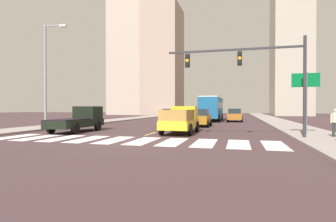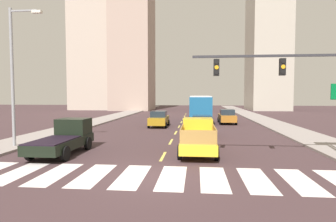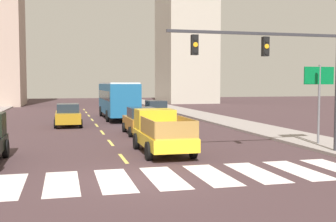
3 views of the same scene
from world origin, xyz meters
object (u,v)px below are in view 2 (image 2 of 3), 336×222
pickup_dark (65,137)px  sedan_mid (202,125)px  sedan_near_left (159,119)px  traffic_signal_gantry (304,81)px  pickup_stakebed (198,137)px  streetlight_left (14,72)px  sedan_far (227,116)px  city_bus (200,107)px

pickup_dark → sedan_mid: pickup_dark is taller
sedan_near_left → traffic_signal_gantry: 18.57m
pickup_stakebed → streetlight_left: size_ratio=0.58×
pickup_dark → sedan_far: bearing=61.3°
sedan_mid → sedan_near_left: bearing=126.9°
pickup_stakebed → sedan_near_left: bearing=110.0°
city_bus → sedan_mid: (-0.01, -12.06, -1.09)m
pickup_dark → traffic_signal_gantry: bearing=-3.4°
pickup_stakebed → traffic_signal_gantry: 6.58m
city_bus → sedan_mid: bearing=-88.8°
sedan_mid → sedan_near_left: size_ratio=1.00×
city_bus → sedan_far: bearing=-28.5°
pickup_stakebed → sedan_mid: 7.15m
sedan_near_left → streetlight_left: 15.66m
pickup_stakebed → streetlight_left: 12.46m
sedan_near_left → traffic_signal_gantry: size_ratio=0.54×
pickup_stakebed → sedan_far: 17.75m
traffic_signal_gantry → streetlight_left: bearing=170.9°
sedan_far → traffic_signal_gantry: traffic_signal_gantry is taller
city_bus → traffic_signal_gantry: bearing=-76.3°
traffic_signal_gantry → streetlight_left: size_ratio=0.91×
streetlight_left → sedan_near_left: bearing=59.5°
traffic_signal_gantry → pickup_stakebed: bearing=154.7°
sedan_mid → traffic_signal_gantry: bearing=-62.8°
city_bus → pickup_dark: bearing=-111.1°
pickup_stakebed → sedan_mid: bearing=89.7°
pickup_stakebed → sedan_near_left: size_ratio=1.18×
pickup_stakebed → sedan_mid: (0.38, 7.14, -0.08)m
city_bus → traffic_signal_gantry: size_ratio=1.33×
pickup_stakebed → pickup_dark: 7.95m
pickup_dark → city_bus: bearing=71.0°
streetlight_left → sedan_far: bearing=48.1°
sedan_near_left → pickup_stakebed: bearing=-70.5°
traffic_signal_gantry → streetlight_left: (-16.96, 2.71, 0.80)m
sedan_near_left → traffic_signal_gantry: bearing=-57.2°
sedan_far → streetlight_left: size_ratio=0.49×
pickup_stakebed → streetlight_left: streetlight_left is taller
sedan_far → traffic_signal_gantry: 20.17m
pickup_stakebed → sedan_near_left: (-4.12, 13.28, -0.08)m
city_bus → streetlight_left: (-12.18, -18.95, 3.02)m
sedan_near_left → sedan_far: bearing=30.3°
sedan_far → streetlight_left: (-15.36, -17.12, 4.11)m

